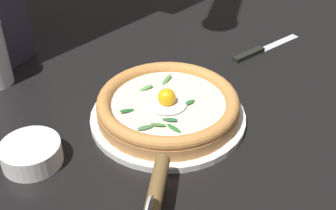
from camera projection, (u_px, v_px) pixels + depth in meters
name	position (u px, v px, depth m)	size (l,w,h in m)	color
ground_plane	(156.00, 130.00, 0.78)	(2.40, 2.40, 0.03)	black
pizza_plate	(168.00, 117.00, 0.78)	(0.28, 0.28, 0.01)	white
pizza	(168.00, 105.00, 0.76)	(0.25, 0.25, 0.06)	#CA894C
side_bowl	(31.00, 153.00, 0.68)	(0.10, 0.10, 0.04)	white
pizza_cutter	(154.00, 199.00, 0.57)	(0.17, 0.03, 0.09)	silver
table_knife	(258.00, 51.00, 0.98)	(0.17, 0.14, 0.01)	silver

